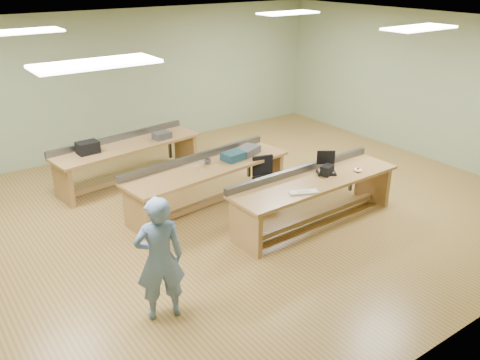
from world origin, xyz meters
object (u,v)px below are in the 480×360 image
(workbench_back, at_px, (128,154))
(laptop_base, at_px, (326,172))
(workbench_front, at_px, (314,190))
(task_chair, at_px, (265,186))
(parts_bin_grey, at_px, (247,151))
(workbench_mid, at_px, (207,176))
(mug, at_px, (208,161))
(person, at_px, (160,259))
(camera_bag, at_px, (327,170))
(parts_bin_teal, at_px, (234,156))
(drinks_can, at_px, (201,165))

(workbench_back, distance_m, laptop_base, 3.79)
(workbench_front, xyz_separation_m, task_chair, (-0.18, 1.01, -0.26))
(workbench_front, xyz_separation_m, parts_bin_grey, (-0.20, 1.52, 0.25))
(workbench_mid, xyz_separation_m, mug, (0.05, 0.06, 0.24))
(person, distance_m, camera_bag, 3.43)
(workbench_back, distance_m, camera_bag, 3.81)
(parts_bin_grey, distance_m, mug, 0.82)
(person, distance_m, mug, 3.04)
(mug, bearing_deg, parts_bin_teal, -10.65)
(person, bearing_deg, parts_bin_teal, -123.43)
(camera_bag, bearing_deg, mug, 111.63)
(workbench_back, bearing_deg, workbench_front, -69.49)
(camera_bag, bearing_deg, drinks_can, 117.84)
(workbench_mid, relative_size, parts_bin_grey, 6.66)
(workbench_front, relative_size, parts_bin_teal, 7.88)
(workbench_mid, distance_m, parts_bin_teal, 0.58)
(laptop_base, height_order, mug, mug)
(workbench_back, bearing_deg, mug, -75.41)
(drinks_can, bearing_deg, camera_bag, -43.19)
(laptop_base, xyz_separation_m, parts_bin_teal, (-0.86, 1.38, 0.05))
(person, relative_size, laptop_base, 5.30)
(parts_bin_teal, bearing_deg, laptop_base, -58.07)
(workbench_front, relative_size, camera_bag, 13.17)
(parts_bin_teal, bearing_deg, person, -139.49)
(workbench_front, xyz_separation_m, laptop_base, (0.31, 0.06, 0.21))
(workbench_front, distance_m, laptop_base, 0.37)
(camera_bag, bearing_deg, parts_bin_teal, 101.11)
(workbench_front, xyz_separation_m, camera_bag, (0.27, 0.01, 0.27))
(laptop_base, bearing_deg, workbench_back, 156.59)
(task_chair, distance_m, parts_bin_grey, 0.72)
(laptop_base, distance_m, mug, 1.98)
(task_chair, height_order, parts_bin_teal, parts_bin_teal)
(laptop_base, bearing_deg, parts_bin_teal, 156.14)
(task_chair, height_order, mug, mug)
(workbench_front, relative_size, mug, 26.23)
(workbench_back, height_order, mug, workbench_back)
(laptop_base, bearing_deg, task_chair, 151.00)
(workbench_back, relative_size, camera_bag, 12.83)
(workbench_front, height_order, parts_bin_teal, parts_bin_teal)
(mug, bearing_deg, person, -132.44)
(workbench_front, bearing_deg, mug, 122.69)
(person, bearing_deg, camera_bag, -151.56)
(parts_bin_teal, height_order, drinks_can, parts_bin_teal)
(workbench_front, relative_size, drinks_can, 23.12)
(person, bearing_deg, workbench_mid, -116.46)
(workbench_front, height_order, person, person)
(parts_bin_grey, height_order, mug, parts_bin_grey)
(camera_bag, bearing_deg, workbench_front, 163.18)
(workbench_front, xyz_separation_m, mug, (-1.02, 1.52, 0.24))
(workbench_back, bearing_deg, task_chair, -62.78)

